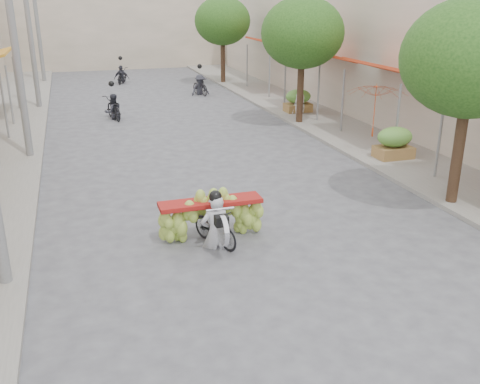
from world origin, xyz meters
name	(u,v)px	position (x,y,z in m)	size (l,w,h in m)	color
ground	(336,324)	(0.00, 0.00, 0.00)	(120.00, 120.00, 0.00)	#56565B
sidewalk_right	(323,116)	(7.00, 15.00, 0.06)	(4.00, 60.00, 0.12)	gray
shophouse_row_right	(437,49)	(11.99, 14.00, 3.00)	(9.77, 40.00, 6.00)	#BBAD9B
far_building	(115,20)	(0.00, 38.00, 3.50)	(20.00, 6.00, 7.00)	#BEAC96
utility_pole_mid	(14,36)	(-5.40, 12.00, 4.03)	(0.60, 0.24, 8.00)	slate
utility_pole_far	(29,23)	(-5.40, 21.00, 4.03)	(0.60, 0.24, 8.00)	slate
utility_pole_back	(37,17)	(-5.40, 30.00, 4.03)	(0.60, 0.24, 8.00)	slate
street_tree_near	(472,59)	(5.40, 4.00, 3.78)	(3.40, 3.40, 5.25)	#3A2719
street_tree_mid	(302,33)	(5.40, 14.00, 3.78)	(3.40, 3.40, 5.25)	#3A2719
street_tree_far	(222,21)	(5.40, 26.00, 3.78)	(3.40, 3.40, 5.25)	#3A2719
produce_crate_mid	(395,140)	(6.20, 8.00, 0.71)	(1.20, 0.88, 1.16)	olive
produce_crate_far	(298,99)	(6.20, 16.00, 0.71)	(1.20, 0.88, 1.16)	olive
banana_motorbike	(213,212)	(-1.15, 3.70, 0.74)	(2.31, 1.74, 2.20)	black
market_umbrella	(378,83)	(5.80, 8.66, 2.51)	(2.50, 2.50, 1.81)	#AF3C17
pedestrian	(300,93)	(6.12, 15.68, 1.03)	(0.97, 0.65, 1.83)	silver
bg_motorbike_a	(113,103)	(-2.12, 17.51, 0.73)	(0.99, 1.85, 1.95)	black
bg_motorbike_b	(200,80)	(3.06, 22.44, 0.85)	(1.16, 1.73, 1.95)	black
bg_motorbike_c	(121,71)	(-0.69, 28.08, 0.78)	(1.17, 1.82, 1.95)	black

